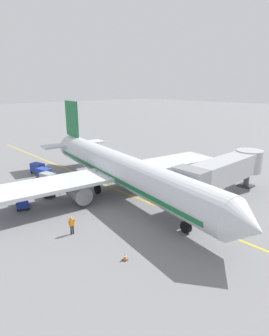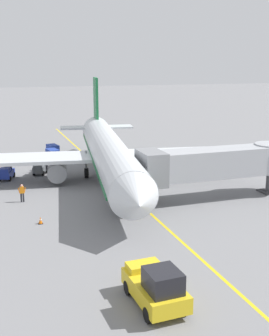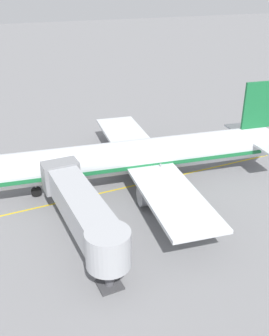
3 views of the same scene
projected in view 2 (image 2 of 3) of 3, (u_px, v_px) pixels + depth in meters
name	position (u px, v px, depth m)	size (l,w,h in m)	color
ground_plane	(112.00, 179.00, 47.87)	(400.00, 400.00, 0.00)	slate
gate_lead_in_line	(112.00, 179.00, 47.87)	(0.24, 80.00, 0.01)	gold
parked_airliner	(108.00, 152.00, 46.27)	(30.44, 37.27, 10.63)	silver
jet_bridge	(217.00, 163.00, 40.16)	(15.24, 3.50, 4.98)	#A8AAAF
pushback_tractor	(156.00, 286.00, 22.55)	(2.39, 4.49, 2.40)	gold
baggage_tug_lead	(41.00, 168.00, 49.89)	(2.13, 2.77, 1.62)	slate
baggage_tug_trailing	(6.00, 173.00, 47.44)	(1.92, 2.75, 1.62)	#1E339E
baggage_cart_front	(49.00, 163.00, 51.02)	(1.73, 2.98, 1.58)	#4C4C51
baggage_cart_second_in_train	(51.00, 158.00, 53.85)	(1.73, 2.98, 1.58)	#4C4C51
baggage_cart_third_in_train	(53.00, 154.00, 56.37)	(1.73, 2.98, 1.58)	#4C4C51
baggage_cart_tail_end	(53.00, 149.00, 59.42)	(1.73, 2.98, 1.58)	#4C4C51
ground_crew_wing_walker	(22.00, 192.00, 39.62)	(0.73, 0.26, 1.69)	#232328
safety_cone_nose_left	(40.00, 220.00, 34.35)	(0.36, 0.36, 0.59)	black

